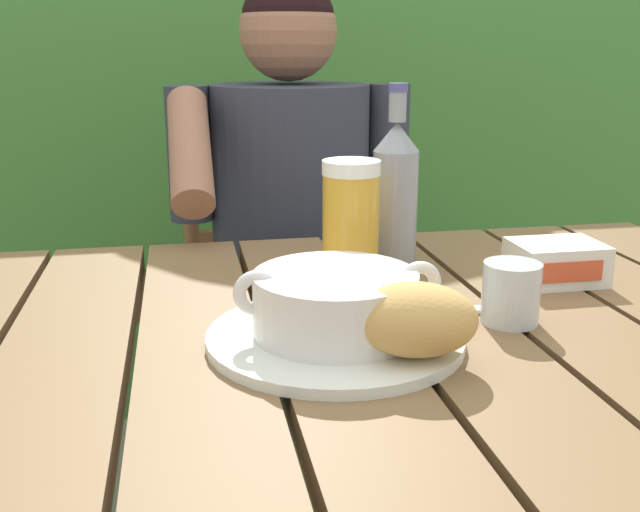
{
  "coord_description": "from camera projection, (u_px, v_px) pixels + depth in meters",
  "views": [
    {
      "loc": [
        -0.16,
        -0.76,
        1.06
      ],
      "look_at": [
        0.0,
        0.07,
        0.81
      ],
      "focal_mm": 41.2,
      "sensor_mm": 36.0,
      "label": 1
    }
  ],
  "objects": [
    {
      "name": "dining_table",
      "position": [
        329.0,
        407.0,
        0.86
      ],
      "size": [
        1.3,
        0.84,
        0.74
      ],
      "color": "brown",
      "rests_on": "ground_plane"
    },
    {
      "name": "chair_near_diner",
      "position": [
        282.0,
        310.0,
        1.74
      ],
      "size": [
        0.44,
        0.43,
        0.91
      ],
      "color": "brown",
      "rests_on": "ground_plane"
    },
    {
      "name": "serving_plate",
      "position": [
        339.0,
        337.0,
        0.8
      ],
      "size": [
        0.28,
        0.28,
        0.01
      ],
      "color": "white",
      "rests_on": "dining_table"
    },
    {
      "name": "soup_bowl",
      "position": [
        339.0,
        301.0,
        0.79
      ],
      "size": [
        0.23,
        0.18,
        0.08
      ],
      "color": "white",
      "rests_on": "serving_plate"
    },
    {
      "name": "hedge_backdrop",
      "position": [
        242.0,
        59.0,
        2.28
      ],
      "size": [
        3.27,
        0.96,
        2.12
      ],
      "color": "#478438",
      "rests_on": "ground_plane"
    },
    {
      "name": "table_knife",
      "position": [
        457.0,
        311.0,
        0.89
      ],
      "size": [
        0.17,
        0.02,
        0.01
      ],
      "color": "silver",
      "rests_on": "dining_table"
    },
    {
      "name": "person_eating",
      "position": [
        292.0,
        228.0,
        1.48
      ],
      "size": [
        0.48,
        0.47,
        1.19
      ],
      "color": "#353847",
      "rests_on": "ground_plane"
    },
    {
      "name": "water_glass_small",
      "position": [
        511.0,
        293.0,
        0.85
      ],
      "size": [
        0.07,
        0.07,
        0.07
      ],
      "color": "silver",
      "rests_on": "dining_table"
    },
    {
      "name": "beer_bottle",
      "position": [
        395.0,
        192.0,
        1.05
      ],
      "size": [
        0.07,
        0.07,
        0.26
      ],
      "color": "gray",
      "rests_on": "dining_table"
    },
    {
      "name": "butter_tub",
      "position": [
        556.0,
        262.0,
        1.0
      ],
      "size": [
        0.12,
        0.09,
        0.06
      ],
      "color": "white",
      "rests_on": "dining_table"
    },
    {
      "name": "bread_roll",
      "position": [
        415.0,
        319.0,
        0.73
      ],
      "size": [
        0.14,
        0.12,
        0.07
      ],
      "color": "tan",
      "rests_on": "serving_plate"
    },
    {
      "name": "beer_glass",
      "position": [
        351.0,
        223.0,
        0.98
      ],
      "size": [
        0.08,
        0.08,
        0.17
      ],
      "color": "gold",
      "rests_on": "dining_table"
    }
  ]
}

